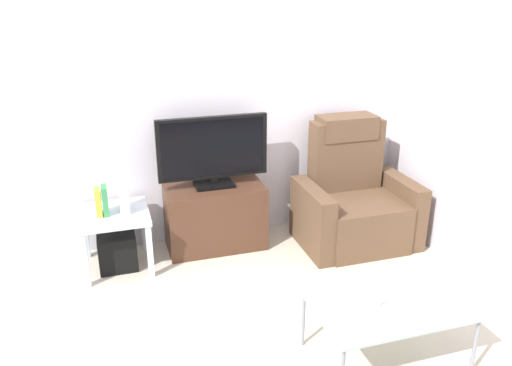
# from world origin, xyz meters

# --- Properties ---
(ground_plane) EXTENTS (6.40, 6.40, 0.00)m
(ground_plane) POSITION_xyz_m (0.00, 0.00, 0.00)
(ground_plane) COLOR beige
(wall_back) EXTENTS (6.40, 0.06, 2.60)m
(wall_back) POSITION_xyz_m (0.00, 1.13, 1.30)
(wall_back) COLOR silver
(wall_back) RESTS_ON ground
(wall_side) EXTENTS (0.06, 4.48, 2.60)m
(wall_side) POSITION_xyz_m (1.88, 0.00, 1.30)
(wall_side) COLOR silver
(wall_side) RESTS_ON ground
(tv_stand) EXTENTS (0.83, 0.40, 0.56)m
(tv_stand) POSITION_xyz_m (0.08, 0.87, 0.28)
(tv_stand) COLOR #4C2D1E
(tv_stand) RESTS_ON ground
(television) EXTENTS (0.91, 0.20, 0.60)m
(television) POSITION_xyz_m (0.08, 0.89, 0.87)
(television) COLOR black
(television) RESTS_ON tv_stand
(recliner_armchair) EXTENTS (0.98, 0.78, 1.08)m
(recliner_armchair) POSITION_xyz_m (1.27, 0.65, 0.37)
(recliner_armchair) COLOR brown
(recliner_armchair) RESTS_ON ground
(side_table) EXTENTS (0.54, 0.54, 0.48)m
(side_table) POSITION_xyz_m (-0.76, 0.77, 0.40)
(side_table) COLOR silver
(side_table) RESTS_ON ground
(subwoofer_box) EXTENTS (0.30, 0.30, 0.30)m
(subwoofer_box) POSITION_xyz_m (-0.76, 0.77, 0.15)
(subwoofer_box) COLOR black
(subwoofer_box) RESTS_ON ground
(book_leftmost) EXTENTS (0.04, 0.12, 0.22)m
(book_leftmost) POSITION_xyz_m (-0.86, 0.75, 0.58)
(book_leftmost) COLOR gold
(book_leftmost) RESTS_ON side_table
(book_middle) EXTENTS (0.04, 0.12, 0.23)m
(book_middle) POSITION_xyz_m (-0.81, 0.75, 0.59)
(book_middle) COLOR #388C4C
(book_middle) RESTS_ON side_table
(game_console) EXTENTS (0.07, 0.20, 0.22)m
(game_console) POSITION_xyz_m (-0.67, 0.78, 0.59)
(game_console) COLOR white
(game_console) RESTS_ON side_table
(coffee_table) EXTENTS (0.90, 0.60, 0.41)m
(coffee_table) POSITION_xyz_m (0.72, -0.85, 0.38)
(coffee_table) COLOR #B2C6C1
(coffee_table) RESTS_ON ground
(cell_phone) EXTENTS (0.11, 0.16, 0.01)m
(cell_phone) POSITION_xyz_m (0.65, -0.79, 0.41)
(cell_phone) COLOR #B7B7BC
(cell_phone) RESTS_ON coffee_table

